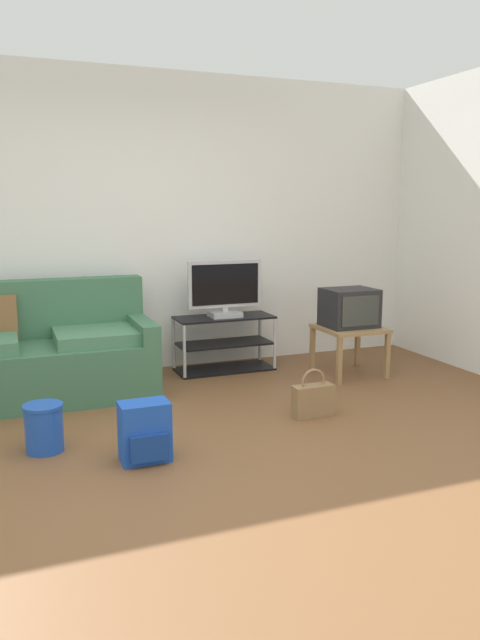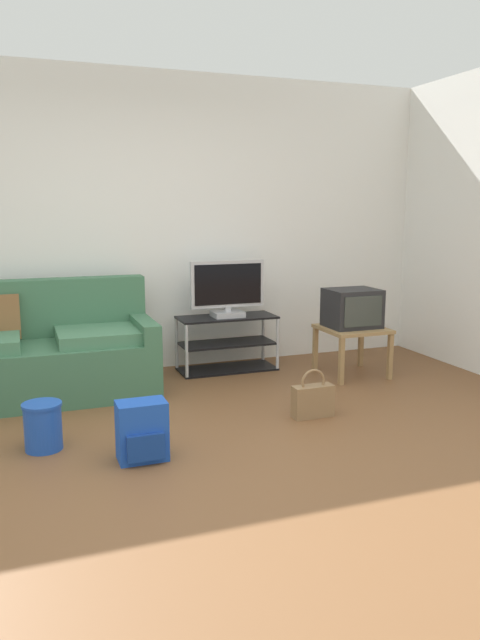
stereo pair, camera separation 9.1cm
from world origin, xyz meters
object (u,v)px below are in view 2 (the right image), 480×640
cleaning_bucket (43,425)px  crt_tv (352,308)px  side_table (352,334)px  tv_stand (227,343)px  flat_tv (228,289)px  couch (38,354)px  backpack (142,431)px  handbag (313,400)px

cleaning_bucket → crt_tv: bearing=17.8°
side_table → cleaning_bucket: side_table is taller
cleaning_bucket → tv_stand: bearing=39.6°
crt_tv → side_table: bearing=-90.0°
flat_tv → couch: bearing=-172.8°
couch → tv_stand: bearing=7.9°
side_table → cleaning_bucket: 2.84m
side_table → backpack: side_table is taller
tv_stand → backpack: 2.12m
flat_tv → handbag: flat_tv is taller
flat_tv → cleaning_bucket: (-1.70, -1.39, -0.60)m
couch → side_table: bearing=-6.9°
crt_tv → tv_stand: bearing=151.7°
flat_tv → cleaning_bucket: size_ratio=2.30×
tv_stand → handbag: size_ratio=2.53×
flat_tv → cleaning_bucket: flat_tv is taller
couch → flat_tv: (1.67, 0.21, 0.42)m
side_table → handbag: (-0.84, -0.89, -0.25)m
handbag → side_table: bearing=46.6°
tv_stand → backpack: (-1.15, -1.78, -0.08)m
backpack → flat_tv: bearing=43.3°
side_table → crt_tv: crt_tv is taller
crt_tv → backpack: size_ratio=1.24×
couch → flat_tv: size_ratio=2.59×
crt_tv → handbag: size_ratio=1.26×
tv_stand → flat_tv: size_ratio=1.30×
couch → flat_tv: flat_tv is taller
flat_tv → tv_stand: bearing=90.0°
crt_tv → cleaning_bucket: size_ratio=1.49×
tv_stand → crt_tv: bearing=-28.3°
couch → side_table: 2.70m
cleaning_bucket → side_table: bearing=17.5°
flat_tv → handbag: (0.16, -1.42, -0.64)m
flat_tv → side_table: 1.20m
side_table → handbag: side_table is taller
tv_stand → cleaning_bucket: size_ratio=2.99×
backpack → crt_tv: bearing=16.4°
handbag → cleaning_bucket: bearing=178.8°
couch → handbag: size_ratio=5.03×
couch → tv_stand: 1.69m
handbag → cleaning_bucket: (-1.86, 0.04, 0.03)m
crt_tv → handbag: 1.33m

